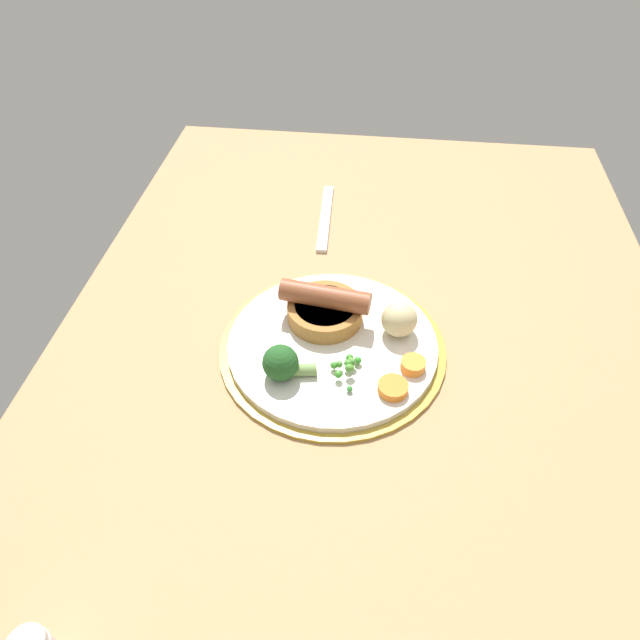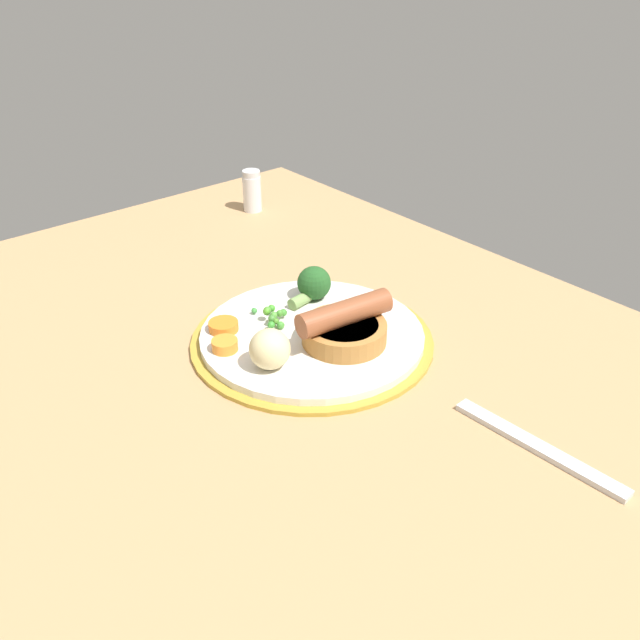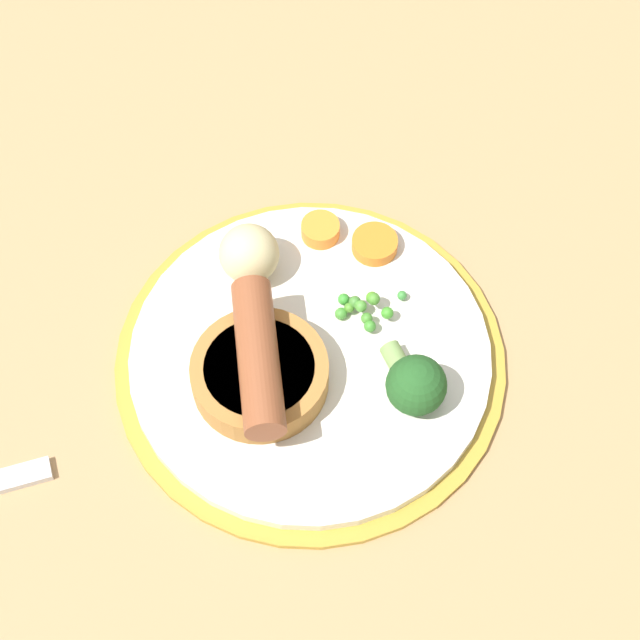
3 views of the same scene
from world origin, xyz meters
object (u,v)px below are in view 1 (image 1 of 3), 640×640
carrot_slice_2 (413,365)px  broccoli_floret_near (282,363)px  dinner_plate (332,346)px  carrot_slice_0 (393,388)px  sausage_pudding (325,307)px  pea_pile (347,366)px  potato_chunk_0 (399,318)px  fork (325,217)px

carrot_slice_2 → broccoli_floret_near: bearing=100.4°
dinner_plate → carrot_slice_0: 10.37cm
broccoli_floret_near → carrot_slice_2: broccoli_floret_near is taller
sausage_pudding → pea_pile: sausage_pudding is taller
potato_chunk_0 → fork: bearing=25.3°
carrot_slice_2 → fork: carrot_slice_2 is taller
sausage_pudding → carrot_slice_0: 14.19cm
carrot_slice_2 → dinner_plate: bearing=71.4°
dinner_plate → carrot_slice_2: carrot_slice_2 is taller
pea_pile → fork: (32.86, 6.27, -2.07)cm
pea_pile → carrot_slice_2: bearing=-79.8°
dinner_plate → pea_pile: (-4.67, -2.18, 1.80)cm
potato_chunk_0 → carrot_slice_2: (-6.09, -1.88, -1.59)cm
sausage_pudding → pea_pile: 9.39cm
dinner_plate → fork: 28.48cm
potato_chunk_0 → carrot_slice_2: 6.57cm
dinner_plate → sausage_pudding: sausage_pudding is taller
fork → dinner_plate: bearing=-174.3°
dinner_plate → pea_pile: size_ratio=5.08×
sausage_pudding → fork: bearing=-76.0°
potato_chunk_0 → carrot_slice_0: size_ratio=1.28×
pea_pile → carrot_slice_0: 5.87cm
sausage_pudding → fork: size_ratio=0.64×
sausage_pudding → dinner_plate: bearing=117.5°
potato_chunk_0 → fork: size_ratio=0.25×
sausage_pudding → carrot_slice_0: sausage_pudding is taller
carrot_slice_0 → fork: 37.05cm
dinner_plate → broccoli_floret_near: broccoli_floret_near is taller
dinner_plate → potato_chunk_0: 8.95cm
broccoli_floret_near → potato_chunk_0: potato_chunk_0 is taller
carrot_slice_2 → pea_pile: bearing=100.2°
broccoli_floret_near → potato_chunk_0: (8.85, -13.14, 0.21)cm
broccoli_floret_near → potato_chunk_0: bearing=-155.0°
pea_pile → carrot_slice_2: size_ratio=1.89×
potato_chunk_0 → carrot_slice_2: size_ratio=1.52×
carrot_slice_0 → fork: bearing=18.4°
sausage_pudding → potato_chunk_0: sausage_pudding is taller
carrot_slice_2 → sausage_pudding: bearing=57.2°
pea_pile → carrot_slice_0: size_ratio=1.60×
carrot_slice_0 → fork: carrot_slice_0 is taller
sausage_pudding → potato_chunk_0: size_ratio=2.60×
pea_pile → broccoli_floret_near: (-1.39, 7.38, 1.04)cm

